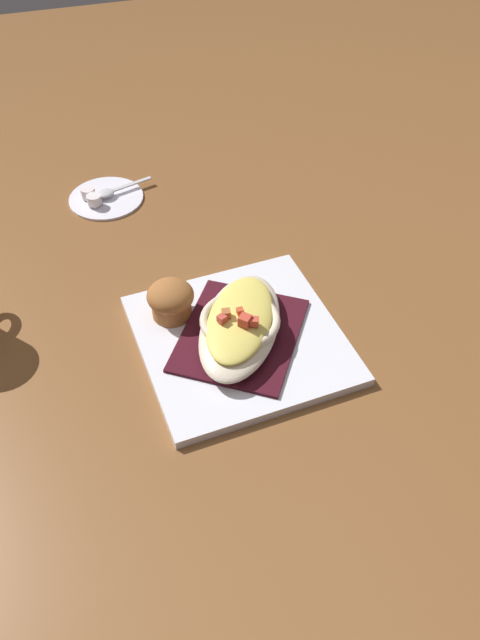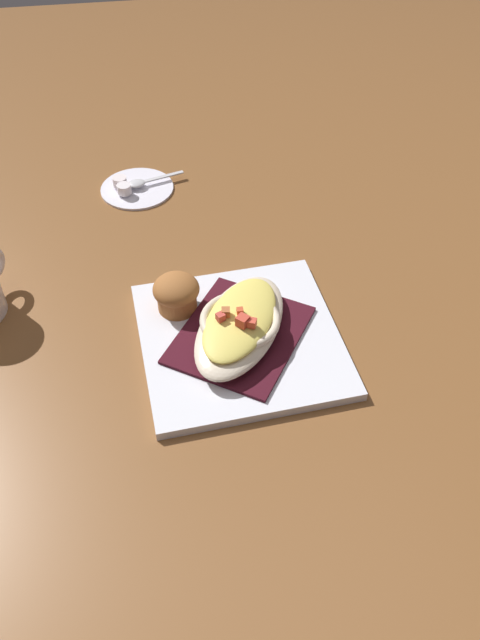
% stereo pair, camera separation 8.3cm
% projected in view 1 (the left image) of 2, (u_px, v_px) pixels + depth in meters
% --- Properties ---
extents(ground_plane, '(2.60, 2.60, 0.00)m').
position_uv_depth(ground_plane, '(240.00, 343.00, 0.86)').
color(ground_plane, brown).
extents(square_plate, '(0.28, 0.28, 0.01)m').
position_uv_depth(square_plate, '(240.00, 339.00, 0.85)').
color(square_plate, white).
rests_on(square_plate, ground_plane).
extents(folded_napkin, '(0.22, 0.23, 0.00)m').
position_uv_depth(folded_napkin, '(240.00, 335.00, 0.85)').
color(folded_napkin, '#3D101A').
rests_on(folded_napkin, square_plate).
extents(gratin_dish, '(0.18, 0.22, 0.05)m').
position_uv_depth(gratin_dish, '(240.00, 323.00, 0.83)').
color(gratin_dish, beige).
rests_on(gratin_dish, folded_napkin).
extents(muffin, '(0.06, 0.06, 0.05)m').
position_uv_depth(muffin, '(171.00, 300.00, 0.86)').
color(muffin, '#A25E2C').
rests_on(muffin, square_plate).
extents(creamer_saucer, '(0.13, 0.13, 0.01)m').
position_uv_depth(creamer_saucer, '(106.00, 197.00, 1.09)').
color(creamer_saucer, white).
rests_on(creamer_saucer, ground_plane).
extents(spoon, '(0.10, 0.04, 0.01)m').
position_uv_depth(spoon, '(110.00, 192.00, 1.09)').
color(spoon, silver).
rests_on(spoon, creamer_saucer).
extents(creamer_cup_0, '(0.02, 0.02, 0.02)m').
position_uv_depth(creamer_cup_0, '(88.00, 193.00, 1.08)').
color(creamer_cup_0, white).
rests_on(creamer_cup_0, creamer_saucer).
extents(creamer_cup_1, '(0.02, 0.02, 0.02)m').
position_uv_depth(creamer_cup_1, '(94.00, 200.00, 1.06)').
color(creamer_cup_1, white).
rests_on(creamer_cup_1, creamer_saucer).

